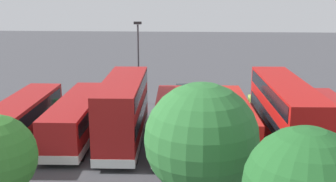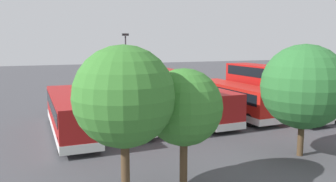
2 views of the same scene
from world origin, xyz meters
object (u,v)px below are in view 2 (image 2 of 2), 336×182
at_px(bus_single_deck_fourth, 198,102).
at_px(lamp_post_tall, 126,63).
at_px(waste_bin_yellow, 89,106).
at_px(car_small_green, 222,91).
at_px(bus_double_decker_second, 272,89).
at_px(car_hatchback_silver, 159,93).
at_px(bus_double_decker_fifth, 161,95).
at_px(bus_single_deck_sixth, 118,107).
at_px(bus_single_deck_third, 235,99).
at_px(bus_single_deck_seventh, 70,113).
at_px(bus_single_deck_near_end, 298,95).

distance_m(bus_single_deck_fourth, lamp_post_tall, 11.15).
distance_m(lamp_post_tall, waste_bin_yellow, 6.39).
distance_m(car_small_green, lamp_post_tall, 13.13).
bearing_deg(bus_double_decker_second, car_hatchback_silver, -60.73).
bearing_deg(bus_double_decker_fifth, bus_single_deck_sixth, -12.38).
bearing_deg(car_hatchback_silver, bus_single_deck_third, 106.05).
relative_size(bus_double_decker_second, bus_single_deck_seventh, 1.00).
distance_m(bus_single_deck_sixth, waste_bin_yellow, 7.64).
distance_m(bus_single_deck_near_end, bus_single_deck_fourth, 10.75).
xyz_separation_m(bus_single_deck_near_end, bus_single_deck_seventh, (21.47, 0.25, 0.00)).
height_order(bus_single_deck_fourth, bus_single_deck_sixth, same).
xyz_separation_m(bus_double_decker_second, lamp_post_tall, (11.16, -10.66, 2.06)).
xyz_separation_m(bus_single_deck_third, bus_single_deck_seventh, (14.60, 0.80, 0.00)).
bearing_deg(bus_single_deck_sixth, bus_single_deck_seventh, 14.97).
bearing_deg(bus_single_deck_third, bus_single_deck_sixth, -1.19).
distance_m(bus_single_deck_near_end, bus_double_decker_fifth, 14.25).
distance_m(car_hatchback_silver, lamp_post_tall, 5.98).
xyz_separation_m(bus_single_deck_fourth, bus_single_deck_seventh, (10.72, 0.57, 0.00)).
height_order(bus_double_decker_second, bus_single_deck_seventh, bus_double_decker_second).
height_order(bus_single_deck_sixth, car_small_green, bus_single_deck_sixth).
bearing_deg(bus_double_decker_second, bus_single_deck_seventh, 0.01).
xyz_separation_m(bus_single_deck_seventh, car_hatchback_silver, (-11.34, -12.12, -0.92)).
relative_size(car_small_green, waste_bin_yellow, 4.99).
xyz_separation_m(bus_single_deck_sixth, waste_bin_yellow, (1.30, -7.44, -1.15)).
relative_size(bus_single_deck_sixth, lamp_post_tall, 1.42).
height_order(bus_double_decker_fifth, waste_bin_yellow, bus_double_decker_fifth).
distance_m(bus_single_deck_near_end, bus_single_deck_sixth, 17.64).
bearing_deg(car_hatchback_silver, bus_single_deck_near_end, 130.44).
relative_size(bus_single_deck_fourth, bus_single_deck_sixth, 0.96).
xyz_separation_m(bus_single_deck_near_end, bus_single_deck_fourth, (10.75, -0.32, -0.00)).
distance_m(bus_single_deck_third, bus_single_deck_sixth, 10.76).
bearing_deg(bus_single_deck_fourth, bus_single_deck_near_end, 178.29).
bearing_deg(bus_single_deck_near_end, car_hatchback_silver, -49.56).
distance_m(car_small_green, waste_bin_yellow, 17.23).
relative_size(bus_single_deck_third, bus_single_deck_sixth, 0.96).
relative_size(bus_single_deck_seventh, car_small_green, 2.51).
height_order(bus_single_deck_seventh, waste_bin_yellow, bus_single_deck_seventh).
height_order(bus_single_deck_near_end, waste_bin_yellow, bus_single_deck_near_end).
xyz_separation_m(bus_double_decker_second, waste_bin_yellow, (15.59, -8.46, -1.97)).
bearing_deg(bus_single_deck_seventh, lamp_post_tall, -123.21).
height_order(bus_double_decker_second, car_hatchback_silver, bus_double_decker_second).
height_order(bus_double_decker_second, waste_bin_yellow, bus_double_decker_second).
xyz_separation_m(bus_single_deck_near_end, car_hatchback_silver, (10.12, -11.88, -0.92)).
relative_size(bus_single_deck_third, bus_single_deck_fourth, 1.00).
distance_m(bus_double_decker_second, bus_single_deck_third, 3.72).
relative_size(bus_single_deck_fourth, car_small_green, 2.23).
height_order(bus_single_deck_third, bus_single_deck_sixth, same).
relative_size(car_hatchback_silver, car_small_green, 0.99).
relative_size(bus_double_decker_second, bus_single_deck_third, 1.13).
bearing_deg(bus_double_decker_fifth, car_small_green, -137.90).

